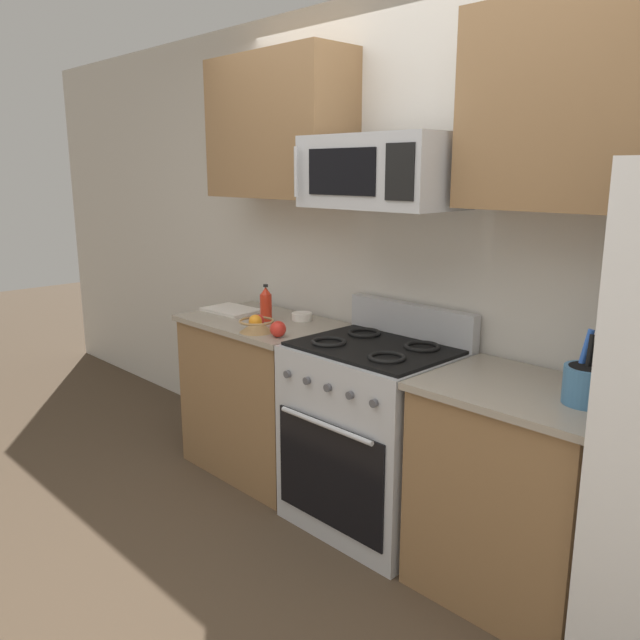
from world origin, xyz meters
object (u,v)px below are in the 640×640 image
(cutting_board, at_px, (232,310))
(apple_loose, at_px, (278,329))
(microwave, at_px, (382,172))
(utensil_crock, at_px, (587,383))
(bottle_hot_sauce, at_px, (266,304))
(range_oven, at_px, (373,434))
(fruit_basket, at_px, (257,324))
(prep_bowl, at_px, (302,316))

(cutting_board, bearing_deg, apple_loose, -16.64)
(microwave, xyz_separation_m, utensil_crock, (1.02, -0.03, -0.75))
(apple_loose, bearing_deg, bottle_hot_sauce, 149.85)
(bottle_hot_sauce, bearing_deg, range_oven, -0.27)
(bottle_hot_sauce, bearing_deg, fruit_basket, -50.69)
(microwave, bearing_deg, prep_bowl, 169.24)
(range_oven, distance_m, fruit_basket, 0.83)
(microwave, height_order, apple_loose, microwave)
(range_oven, height_order, microwave, microwave)
(cutting_board, bearing_deg, microwave, 0.64)
(bottle_hot_sauce, bearing_deg, cutting_board, 178.37)
(cutting_board, distance_m, prep_bowl, 0.49)
(apple_loose, distance_m, cutting_board, 0.70)
(fruit_basket, relative_size, prep_bowl, 1.60)
(fruit_basket, height_order, cutting_board, fruit_basket)
(fruit_basket, height_order, apple_loose, fruit_basket)
(utensil_crock, distance_m, fruit_basket, 1.69)
(bottle_hot_sauce, height_order, prep_bowl, bottle_hot_sauce)
(microwave, height_order, cutting_board, microwave)
(prep_bowl, bearing_deg, apple_loose, -60.44)
(utensil_crock, relative_size, bottle_hot_sauce, 1.57)
(fruit_basket, xyz_separation_m, cutting_board, (-0.50, 0.21, -0.03))
(utensil_crock, distance_m, prep_bowl, 1.72)
(prep_bowl, bearing_deg, utensil_crock, -5.36)
(utensil_crock, bearing_deg, fruit_basket, -173.49)
(cutting_board, xyz_separation_m, bottle_hot_sauce, (0.34, -0.01, 0.09))
(fruit_basket, bearing_deg, bottle_hot_sauce, 129.31)
(fruit_basket, xyz_separation_m, bottle_hot_sauce, (-0.16, 0.20, 0.06))
(range_oven, bearing_deg, microwave, 90.06)
(apple_loose, relative_size, prep_bowl, 0.72)
(utensil_crock, relative_size, prep_bowl, 2.81)
(range_oven, xyz_separation_m, microwave, (-0.00, 0.03, 1.26))
(fruit_basket, distance_m, apple_loose, 0.16)
(apple_loose, xyz_separation_m, bottle_hot_sauce, (-0.33, 0.19, 0.05))
(microwave, bearing_deg, range_oven, -89.94)
(range_oven, relative_size, apple_loose, 12.99)
(bottle_hot_sauce, xyz_separation_m, prep_bowl, (0.13, 0.15, -0.07))
(bottle_hot_sauce, bearing_deg, prep_bowl, 49.38)
(microwave, distance_m, utensil_crock, 1.26)
(microwave, relative_size, utensil_crock, 2.22)
(utensil_crock, bearing_deg, cutting_board, 179.56)
(microwave, bearing_deg, cutting_board, -179.36)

